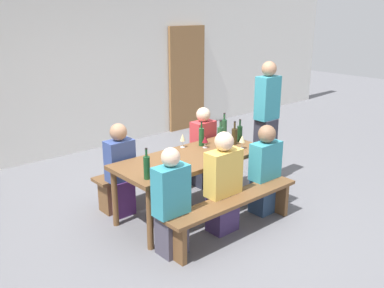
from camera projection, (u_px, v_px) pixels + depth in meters
name	position (u px, v px, depth m)	size (l,w,h in m)	color
ground_plane	(192.00, 213.00, 5.36)	(24.00, 24.00, 0.00)	slate
back_wall	(67.00, 60.00, 7.18)	(14.00, 0.20, 3.20)	silver
wooden_door	(187.00, 79.00, 8.82)	(0.90, 0.06, 2.10)	olive
tasting_table	(192.00, 162.00, 5.16)	(1.92, 0.81, 0.75)	brown
bench_near	(234.00, 206.00, 4.75)	(1.82, 0.30, 0.45)	brown
bench_far	(158.00, 171.00, 5.76)	(1.82, 0.30, 0.45)	brown
wine_bottle_0	(234.00, 136.00, 5.55)	(0.07, 0.07, 0.31)	#332814
wine_bottle_1	(201.00, 136.00, 5.48)	(0.07, 0.07, 0.32)	#194723
wine_bottle_2	(240.00, 133.00, 5.67)	(0.07, 0.07, 0.30)	#143319
wine_bottle_3	(220.00, 136.00, 5.49)	(0.08, 0.08, 0.33)	#234C2D
wine_bottle_4	(224.00, 128.00, 5.85)	(0.07, 0.07, 0.34)	#234C2D
wine_bottle_5	(147.00, 167.00, 4.41)	(0.07, 0.07, 0.33)	#194723
wine_glass_0	(183.00, 138.00, 5.41)	(0.06, 0.06, 0.18)	silver
wine_glass_1	(170.00, 154.00, 4.86)	(0.07, 0.07, 0.17)	silver
wine_glass_2	(242.00, 139.00, 5.37)	(0.08, 0.08, 0.17)	silver
wine_glass_3	(205.00, 139.00, 5.41)	(0.07, 0.07, 0.16)	silver
seated_guest_near_0	(171.00, 205.00, 4.32)	(0.36, 0.24, 1.15)	#474251
seated_guest_near_1	(223.00, 185.00, 4.78)	(0.42, 0.24, 1.17)	#3F2D5D
seated_guest_near_2	(265.00, 172.00, 5.24)	(0.39, 0.24, 1.12)	navy
seated_guest_far_0	(120.00, 171.00, 5.18)	(0.33, 0.24, 1.16)	#4E2767
seated_guest_far_1	(203.00, 149.00, 6.03)	(0.33, 0.24, 1.15)	#272A38
standing_host	(266.00, 125.00, 6.05)	(0.33, 0.24, 1.76)	#2F2F3B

